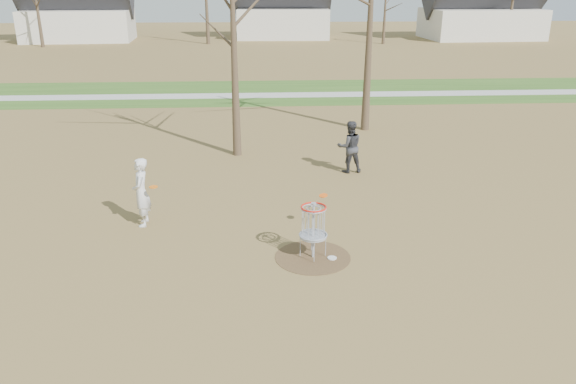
{
  "coord_description": "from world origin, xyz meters",
  "views": [
    {
      "loc": [
        -1.28,
        -11.83,
        6.15
      ],
      "look_at": [
        -0.5,
        1.5,
        1.1
      ],
      "focal_mm": 35.0,
      "sensor_mm": 36.0,
      "label": 1
    }
  ],
  "objects_px": {
    "player_standing": "(141,192)",
    "disc_golf_basket": "(313,222)",
    "disc_grounded": "(332,258)",
    "player_throwing": "(350,147)"
  },
  "relations": [
    {
      "from": "disc_golf_basket",
      "to": "player_throwing",
      "type": "bearing_deg",
      "value": 73.4
    },
    {
      "from": "player_throwing",
      "to": "disc_golf_basket",
      "type": "height_order",
      "value": "player_throwing"
    },
    {
      "from": "player_standing",
      "to": "disc_golf_basket",
      "type": "relative_size",
      "value": 1.37
    },
    {
      "from": "player_standing",
      "to": "disc_golf_basket",
      "type": "bearing_deg",
      "value": 60.56
    },
    {
      "from": "player_standing",
      "to": "disc_grounded",
      "type": "xyz_separation_m",
      "value": [
        4.78,
        -2.27,
        -0.91
      ]
    },
    {
      "from": "player_standing",
      "to": "disc_grounded",
      "type": "bearing_deg",
      "value": 61.75
    },
    {
      "from": "disc_grounded",
      "to": "disc_golf_basket",
      "type": "xyz_separation_m",
      "value": [
        -0.45,
        0.1,
        0.89
      ]
    },
    {
      "from": "player_standing",
      "to": "player_throwing",
      "type": "height_order",
      "value": "player_standing"
    },
    {
      "from": "player_standing",
      "to": "disc_golf_basket",
      "type": "xyz_separation_m",
      "value": [
        4.33,
        -2.17,
        -0.01
      ]
    },
    {
      "from": "player_standing",
      "to": "disc_golf_basket",
      "type": "height_order",
      "value": "player_standing"
    }
  ]
}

